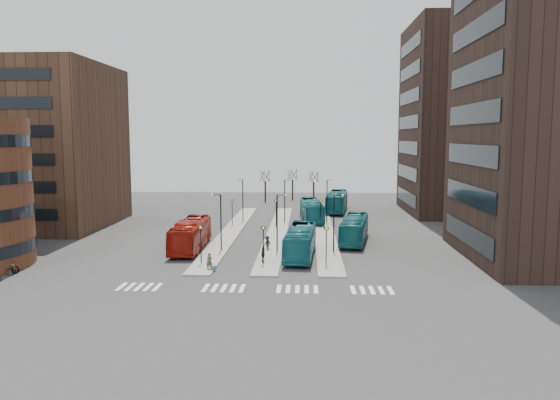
{
  "coord_description": "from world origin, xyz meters",
  "views": [
    {
      "loc": [
        5.7,
        -39.04,
        12.33
      ],
      "look_at": [
        2.65,
        23.26,
        5.0
      ],
      "focal_mm": 35.0,
      "sensor_mm": 36.0,
      "label": 1
    }
  ],
  "objects_px": {
    "teal_bus_c": "(354,229)",
    "bicycle_mid": "(9,268)",
    "red_bus": "(191,235)",
    "commuter_c": "(267,243)",
    "suitcase": "(213,269)",
    "teal_bus_a": "(300,242)",
    "teal_bus_b": "(312,211)",
    "commuter_a": "(185,249)",
    "bicycle_far": "(7,270)",
    "commuter_b": "(263,255)",
    "teal_bus_d": "(337,201)",
    "traveller": "(209,262)"
  },
  "relations": [
    {
      "from": "teal_bus_a",
      "to": "traveller",
      "type": "height_order",
      "value": "teal_bus_a"
    },
    {
      "from": "suitcase",
      "to": "red_bus",
      "type": "distance_m",
      "value": 10.57
    },
    {
      "from": "red_bus",
      "to": "commuter_c",
      "type": "relative_size",
      "value": 7.16
    },
    {
      "from": "suitcase",
      "to": "teal_bus_c",
      "type": "distance_m",
      "value": 20.3
    },
    {
      "from": "teal_bus_a",
      "to": "teal_bus_d",
      "type": "relative_size",
      "value": 0.94
    },
    {
      "from": "teal_bus_d",
      "to": "suitcase",
      "type": "bearing_deg",
      "value": -101.06
    },
    {
      "from": "teal_bus_b",
      "to": "teal_bus_d",
      "type": "distance_m",
      "value": 11.32
    },
    {
      "from": "bicycle_far",
      "to": "red_bus",
      "type": "bearing_deg",
      "value": -25.6
    },
    {
      "from": "suitcase",
      "to": "teal_bus_b",
      "type": "bearing_deg",
      "value": 64.16
    },
    {
      "from": "teal_bus_b",
      "to": "teal_bus_a",
      "type": "bearing_deg",
      "value": -98.18
    },
    {
      "from": "teal_bus_b",
      "to": "commuter_b",
      "type": "bearing_deg",
      "value": -105.44
    },
    {
      "from": "teal_bus_b",
      "to": "teal_bus_c",
      "type": "height_order",
      "value": "teal_bus_b"
    },
    {
      "from": "red_bus",
      "to": "bicycle_far",
      "type": "xyz_separation_m",
      "value": [
        -14.08,
        -11.66,
        -1.17
      ]
    },
    {
      "from": "commuter_a",
      "to": "bicycle_far",
      "type": "height_order",
      "value": "commuter_a"
    },
    {
      "from": "commuter_b",
      "to": "bicycle_far",
      "type": "xyz_separation_m",
      "value": [
        -22.51,
        -5.57,
        -0.37
      ]
    },
    {
      "from": "teal_bus_b",
      "to": "commuter_a",
      "type": "xyz_separation_m",
      "value": [
        -13.16,
        -24.14,
        -0.8
      ]
    },
    {
      "from": "suitcase",
      "to": "teal_bus_a",
      "type": "height_order",
      "value": "teal_bus_a"
    },
    {
      "from": "teal_bus_c",
      "to": "teal_bus_d",
      "type": "xyz_separation_m",
      "value": [
        -0.61,
        25.95,
        0.14
      ]
    },
    {
      "from": "suitcase",
      "to": "traveller",
      "type": "relative_size",
      "value": 0.34
    },
    {
      "from": "bicycle_mid",
      "to": "commuter_b",
      "type": "bearing_deg",
      "value": -78.55
    },
    {
      "from": "commuter_a",
      "to": "commuter_c",
      "type": "distance_m",
      "value": 8.9
    },
    {
      "from": "teal_bus_a",
      "to": "traveller",
      "type": "bearing_deg",
      "value": -140.13
    },
    {
      "from": "red_bus",
      "to": "commuter_a",
      "type": "relative_size",
      "value": 7.53
    },
    {
      "from": "teal_bus_a",
      "to": "commuter_a",
      "type": "distance_m",
      "value": 11.84
    },
    {
      "from": "traveller",
      "to": "red_bus",
      "type": "bearing_deg",
      "value": 112.25
    },
    {
      "from": "commuter_b",
      "to": "bicycle_mid",
      "type": "relative_size",
      "value": 0.89
    },
    {
      "from": "teal_bus_b",
      "to": "commuter_b",
      "type": "relative_size",
      "value": 6.9
    },
    {
      "from": "teal_bus_c",
      "to": "bicycle_mid",
      "type": "xyz_separation_m",
      "value": [
        -32.28,
        -16.33,
        -0.98
      ]
    },
    {
      "from": "suitcase",
      "to": "commuter_b",
      "type": "relative_size",
      "value": 0.33
    },
    {
      "from": "suitcase",
      "to": "teal_bus_b",
      "type": "xyz_separation_m",
      "value": [
        9.25,
        30.03,
        1.3
      ]
    },
    {
      "from": "teal_bus_b",
      "to": "traveller",
      "type": "xyz_separation_m",
      "value": [
        -9.68,
        -29.55,
        -0.77
      ]
    },
    {
      "from": "teal_bus_b",
      "to": "bicycle_mid",
      "type": "bearing_deg",
      "value": -135.69
    },
    {
      "from": "commuter_a",
      "to": "bicycle_mid",
      "type": "distance_m",
      "value": 16.22
    },
    {
      "from": "bicycle_far",
      "to": "teal_bus_d",
      "type": "bearing_deg",
      "value": -11.88
    },
    {
      "from": "red_bus",
      "to": "teal_bus_a",
      "type": "bearing_deg",
      "value": -15.37
    },
    {
      "from": "red_bus",
      "to": "teal_bus_d",
      "type": "xyz_separation_m",
      "value": [
        17.59,
        30.9,
        0.05
      ]
    },
    {
      "from": "teal_bus_b",
      "to": "teal_bus_d",
      "type": "xyz_separation_m",
      "value": [
        4.21,
        10.51,
        0.1
      ]
    },
    {
      "from": "teal_bus_a",
      "to": "teal_bus_b",
      "type": "relative_size",
      "value": 1.0
    },
    {
      "from": "teal_bus_b",
      "to": "commuter_b",
      "type": "distance_m",
      "value": 26.96
    },
    {
      "from": "teal_bus_d",
      "to": "commuter_a",
      "type": "distance_m",
      "value": 38.77
    },
    {
      "from": "suitcase",
      "to": "bicycle_far",
      "type": "bearing_deg",
      "value": 177.64
    },
    {
      "from": "teal_bus_d",
      "to": "bicycle_far",
      "type": "xyz_separation_m",
      "value": [
        -31.67,
        -42.57,
        -1.22
      ]
    },
    {
      "from": "suitcase",
      "to": "teal_bus_d",
      "type": "relative_size",
      "value": 0.05
    },
    {
      "from": "teal_bus_a",
      "to": "teal_bus_c",
      "type": "xyz_separation_m",
      "value": [
        6.18,
        8.01,
        -0.04
      ]
    },
    {
      "from": "commuter_b",
      "to": "traveller",
      "type": "bearing_deg",
      "value": 133.46
    },
    {
      "from": "commuter_a",
      "to": "commuter_b",
      "type": "distance_m",
      "value": 8.54
    },
    {
      "from": "red_bus",
      "to": "bicycle_far",
      "type": "distance_m",
      "value": 18.32
    },
    {
      "from": "traveller",
      "to": "bicycle_mid",
      "type": "relative_size",
      "value": 0.88
    },
    {
      "from": "teal_bus_b",
      "to": "commuter_c",
      "type": "bearing_deg",
      "value": -108.45
    },
    {
      "from": "traveller",
      "to": "commuter_c",
      "type": "distance_m",
      "value": 10.09
    }
  ]
}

